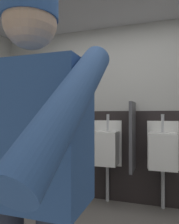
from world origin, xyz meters
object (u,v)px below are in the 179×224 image
urinal_left (106,147)px  urinal_middle (163,150)px  soap_dispenser (87,99)px  person (28,175)px

urinal_left → urinal_middle: bearing=0.0°
urinal_left → soap_dispenser: bearing=159.6°
person → urinal_left: bearing=96.4°
urinal_middle → soap_dispenser: 1.28m
person → urinal_middle: bearing=77.2°
urinal_left → urinal_middle: (0.75, 0.00, 0.00)m
urinal_left → soap_dispenser: size_ratio=6.89×
urinal_left → person: 2.24m
urinal_middle → person: bearing=-102.8°
urinal_left → person: (0.25, -2.22, 0.23)m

